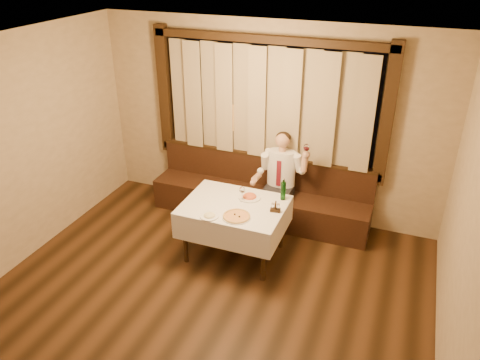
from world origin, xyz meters
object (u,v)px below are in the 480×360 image
at_px(green_bottle, 283,190).
at_px(seated_man, 280,173).
at_px(pizza, 237,216).
at_px(cruet_caddy, 275,208).
at_px(pasta_cream, 209,214).
at_px(pasta_red, 250,195).
at_px(dining_table, 234,211).
at_px(banquette, 260,198).

height_order(green_bottle, seated_man, seated_man).
distance_m(pizza, cruet_caddy, 0.49).
bearing_deg(green_bottle, cruet_caddy, -90.00).
height_order(pasta_cream, green_bottle, green_bottle).
bearing_deg(pasta_red, green_bottle, 16.35).
relative_size(dining_table, pasta_red, 4.41).
bearing_deg(dining_table, cruet_caddy, 1.71).
distance_m(cruet_caddy, seated_man, 0.94).
height_order(pasta_red, pasta_cream, pasta_red).
distance_m(green_bottle, cruet_caddy, 0.33).
relative_size(green_bottle, seated_man, 0.22).
height_order(dining_table, cruet_caddy, cruet_caddy).
relative_size(banquette, green_bottle, 10.76).
height_order(banquette, pasta_cream, banquette).
bearing_deg(seated_man, green_bottle, -70.06).
xyz_separation_m(cruet_caddy, seated_man, (-0.22, 0.92, 0.00)).
relative_size(pizza, green_bottle, 1.16).
height_order(pasta_red, green_bottle, green_bottle).
xyz_separation_m(dining_table, green_bottle, (0.53, 0.34, 0.23)).
relative_size(banquette, pasta_cream, 13.92).
bearing_deg(pasta_cream, banquette, 83.21).
xyz_separation_m(banquette, cruet_caddy, (0.53, -1.01, 0.49)).
bearing_deg(banquette, cruet_caddy, -62.25).
height_order(dining_table, green_bottle, green_bottle).
distance_m(banquette, pasta_red, 0.95).
relative_size(pizza, seated_man, 0.25).
xyz_separation_m(pasta_red, green_bottle, (0.41, 0.12, 0.09)).
relative_size(pizza, pasta_cream, 1.50).
relative_size(pasta_red, green_bottle, 0.97).
height_order(pizza, pasta_red, pasta_red).
relative_size(banquette, pasta_red, 11.10).
distance_m(dining_table, cruet_caddy, 0.55).
distance_m(pasta_red, seated_man, 0.74).
xyz_separation_m(dining_table, seated_man, (0.31, 0.93, 0.16)).
bearing_deg(pasta_cream, pasta_red, 64.11).
distance_m(pasta_red, pasta_cream, 0.67).
relative_size(pasta_red, pasta_cream, 1.25).
relative_size(banquette, seated_man, 2.32).
height_order(pizza, seated_man, seated_man).
height_order(dining_table, pasta_red, pasta_red).
bearing_deg(green_bottle, pasta_cream, -134.09).
distance_m(pasta_red, cruet_caddy, 0.45).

